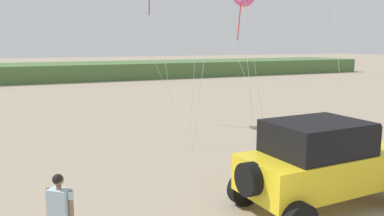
% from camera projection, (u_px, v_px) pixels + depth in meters
% --- Properties ---
extents(dune_ridge, '(90.00, 8.91, 1.80)m').
position_uv_depth(dune_ridge, '(7.00, 73.00, 41.84)').
color(dune_ridge, '#4C703D').
rests_on(dune_ridge, ground_plane).
extents(jeep, '(4.92, 2.61, 2.26)m').
position_uv_depth(jeep, '(324.00, 162.00, 9.72)').
color(jeep, yellow).
rests_on(jeep, ground_plane).
extents(person_watching, '(0.51, 0.46, 1.67)m').
position_uv_depth(person_watching, '(60.00, 210.00, 7.55)').
color(person_watching, '#8C664C').
rests_on(person_watching, ground_plane).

